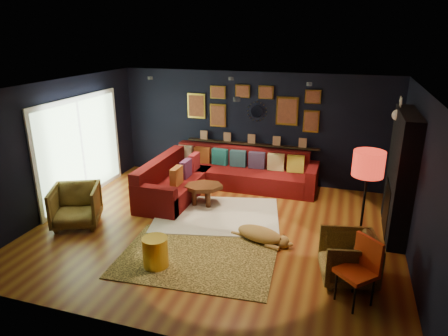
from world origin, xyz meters
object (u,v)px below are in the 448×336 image
(pouf, at_px, (176,190))
(orange_chair, at_px, (361,266))
(armchair_right, at_px, (348,256))
(armchair_left, at_px, (76,204))
(gold_stool, at_px, (155,252))
(coffee_table, at_px, (203,189))
(dog, at_px, (260,232))
(sectional, at_px, (216,177))
(floor_lamp, at_px, (368,168))

(pouf, height_order, orange_chair, orange_chair)
(armchair_right, bearing_deg, orange_chair, 6.26)
(armchair_left, xyz_separation_m, armchair_right, (4.88, -0.29, -0.03))
(pouf, relative_size, gold_stool, 1.08)
(coffee_table, bearing_deg, orange_chair, -37.29)
(pouf, relative_size, dog, 0.47)
(coffee_table, xyz_separation_m, gold_stool, (0.10, -2.41, -0.11))
(sectional, distance_m, coffee_table, 0.83)
(sectional, xyz_separation_m, coffee_table, (0.01, -0.83, 0.04))
(coffee_table, height_order, floor_lamp, floor_lamp)
(pouf, xyz_separation_m, orange_chair, (3.76, -2.45, 0.34))
(sectional, height_order, armchair_left, sectional)
(armchair_right, relative_size, gold_stool, 1.59)
(sectional, height_order, coffee_table, sectional)
(coffee_table, bearing_deg, dog, -38.76)
(armchair_right, height_order, orange_chair, orange_chair)
(floor_lamp, bearing_deg, sectional, 149.17)
(gold_stool, bearing_deg, floor_lamp, 24.76)
(pouf, distance_m, floor_lamp, 4.14)
(floor_lamp, bearing_deg, orange_chair, -90.60)
(armchair_left, bearing_deg, pouf, 27.88)
(armchair_right, bearing_deg, pouf, -130.45)
(armchair_right, relative_size, floor_lamp, 0.45)
(armchair_right, height_order, floor_lamp, floor_lamp)
(coffee_table, bearing_deg, armchair_right, -32.57)
(armchair_right, bearing_deg, armchair_left, -105.18)
(armchair_right, height_order, gold_stool, armchair_right)
(coffee_table, distance_m, armchair_right, 3.48)
(pouf, height_order, gold_stool, gold_stool)
(coffee_table, height_order, pouf, coffee_table)
(sectional, distance_m, armchair_left, 3.09)
(pouf, bearing_deg, gold_stool, -72.83)
(pouf, bearing_deg, armchair_right, -28.71)
(gold_stool, bearing_deg, armchair_right, 10.81)
(dog, bearing_deg, pouf, 164.02)
(pouf, height_order, armchair_right, armchair_right)
(coffee_table, bearing_deg, pouf, 171.27)
(sectional, distance_m, gold_stool, 3.25)
(coffee_table, xyz_separation_m, armchair_right, (2.93, -1.87, 0.03))
(pouf, distance_m, armchair_right, 4.12)
(floor_lamp, height_order, dog, floor_lamp)
(floor_lamp, distance_m, dog, 2.08)
(armchair_left, distance_m, dog, 3.45)
(pouf, xyz_separation_m, floor_lamp, (3.78, -1.13, 1.27))
(armchair_right, bearing_deg, coffee_table, -134.31)
(orange_chair, distance_m, dog, 2.03)
(pouf, relative_size, floor_lamp, 0.31)
(pouf, relative_size, armchair_left, 0.63)
(armchair_left, relative_size, floor_lamp, 0.48)
(sectional, distance_m, armchair_right, 4.00)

